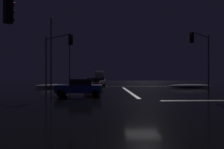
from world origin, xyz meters
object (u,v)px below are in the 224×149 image
Objects in this scene: box_truck at (100,76)px; sedan_blue_crossing at (80,87)px; sedan_orange at (99,81)px; streetlamp_left_near at (51,48)px; sedan_white at (100,81)px; sedan_gray at (96,82)px; traffic_signal_nw at (56,52)px; sedan_black at (100,79)px; sedan_silver at (101,80)px; streetlamp_left_far at (70,60)px; sedan_red at (94,84)px; traffic_signal_ne at (202,51)px.

box_truck reaches higher than sedan_blue_crossing.
sedan_orange is 0.42× the size of streetlamp_left_near.
sedan_blue_crossing is (-1.38, -19.54, 0.00)m from sedan_white.
box_truck is at bearing 90.35° from sedan_gray.
sedan_white is at bearing 73.38° from traffic_signal_nw.
sedan_white is at bearing 85.97° from sedan_blue_crossing.
sedan_gray and sedan_orange have the same top height.
streetlamp_left_near reaches higher than sedan_black.
sedan_silver is at bearing 90.39° from sedan_white.
streetlamp_left_far is at bearing 90.00° from streetlamp_left_near.
sedan_gray is at bearing 89.06° from sedan_red.
box_truck reaches higher than sedan_gray.
sedan_red is 11.83m from sedan_white.
traffic_signal_nw reaches higher than sedan_white.
sedan_gray is 14.79m from streetlamp_left_far.
streetlamp_left_near reaches higher than sedan_white.
sedan_orange is at bearing 89.18° from sedan_gray.
sedan_silver is 12.68m from box_truck.
sedan_red is 22.53m from sedan_silver.
sedan_white is 19.59m from sedan_blue_crossing.
box_truck is 42.91m from sedan_blue_crossing.
streetlamp_left_near reaches higher than sedan_red.
sedan_black is (0.20, 28.41, 0.00)m from sedan_red.
sedan_silver is 28.91m from traffic_signal_ne.
sedan_gray is 1.00× the size of sedan_blue_crossing.
box_truck reaches higher than sedan_orange.
sedan_red and sedan_white have the same top height.
sedan_black is 0.64× the size of traffic_signal_ne.
sedan_black is 12.04m from streetlamp_left_far.
streetlamp_left_near reaches higher than sedan_gray.
sedan_silver is at bearing 26.62° from streetlamp_left_far.
sedan_orange is at bearing -91.84° from sedan_silver.
streetlamp_left_near is (-6.63, -19.32, 5.04)m from sedan_silver.
traffic_signal_ne reaches higher than sedan_white.
sedan_black is 0.42× the size of streetlamp_left_near.
streetlamp_left_far is (-6.31, 12.63, 4.38)m from sedan_gray.
sedan_blue_crossing is at bearing -78.81° from streetlamp_left_far.
streetlamp_left_near is at bearing 107.91° from traffic_signal_nw.
traffic_signal_nw is 0.63× the size of streetlamp_left_near.
streetlamp_left_near is (-6.40, -25.21, 5.04)m from sedan_black.
traffic_signal_ne is (12.38, -31.83, 3.89)m from sedan_black.
sedan_blue_crossing is at bearing -92.47° from sedan_silver.
sedan_blue_crossing is 14.65m from traffic_signal_ne.
streetlamp_left_far is (-5.33, 26.92, 4.38)m from sedan_blue_crossing.
sedan_gray is 21.85m from sedan_black.
sedan_black is 34.37m from traffic_signal_ne.
traffic_signal_nw is at bearing -72.09° from streetlamp_left_near.
sedan_gray is at bearing -89.65° from box_truck.
sedan_white is 1.00× the size of sedan_orange.
streetlamp_left_far is at bearing -153.38° from sedan_silver.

